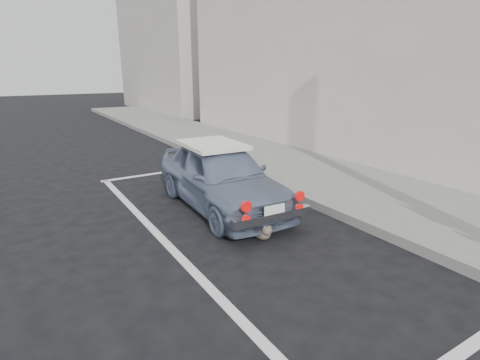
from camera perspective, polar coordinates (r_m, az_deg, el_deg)
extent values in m
plane|color=black|center=(3.89, 20.02, -21.88)|extent=(80.00, 80.00, 0.00)
cube|color=slate|center=(7.24, 23.64, -3.31)|extent=(2.80, 40.00, 0.15)
cube|color=beige|center=(10.66, 26.98, 20.99)|extent=(3.50, 18.00, 7.00)
cube|color=black|center=(9.28, 19.69, 9.63)|extent=(0.10, 16.00, 2.40)
cube|color=white|center=(13.98, -0.39, 25.71)|extent=(0.10, 2.00, 1.60)
cube|color=#ADA79D|center=(23.57, -10.24, 20.22)|extent=(3.50, 10.00, 8.00)
cube|color=silver|center=(4.05, 30.74, -21.61)|extent=(3.00, 0.12, 0.01)
cube|color=silver|center=(9.11, -11.21, 1.21)|extent=(3.00, 0.12, 0.01)
cube|color=silver|center=(5.56, -11.69, -8.89)|extent=(0.12, 7.00, 0.01)
imported|color=slate|center=(6.53, -2.91, 0.58)|extent=(1.50, 3.39, 1.13)
cube|color=white|center=(6.71, -4.24, 5.35)|extent=(1.00, 1.31, 0.07)
cube|color=silver|center=(5.27, 4.97, -5.58)|extent=(1.28, 0.18, 0.12)
cube|color=white|center=(5.19, 5.27, -4.72)|extent=(0.33, 0.04, 0.17)
cylinder|color=red|center=(4.94, 0.96, -4.07)|extent=(0.15, 0.05, 0.15)
cylinder|color=red|center=(5.41, 9.10, -2.42)|extent=(0.15, 0.05, 0.15)
cylinder|color=red|center=(5.00, 0.95, -6.00)|extent=(0.12, 0.05, 0.12)
cylinder|color=red|center=(5.47, 9.02, -4.21)|extent=(0.12, 0.05, 0.12)
ellipsoid|color=#76695A|center=(5.45, 3.27, -7.67)|extent=(0.30, 0.41, 0.23)
sphere|color=#76695A|center=(5.28, 4.12, -7.57)|extent=(0.15, 0.15, 0.15)
cone|color=#76695A|center=(5.24, 3.75, -6.91)|extent=(0.05, 0.05, 0.06)
cone|color=#76695A|center=(5.27, 4.52, -6.77)|extent=(0.05, 0.05, 0.06)
cylinder|color=#76695A|center=(5.66, 2.89, -7.58)|extent=(0.10, 0.25, 0.03)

